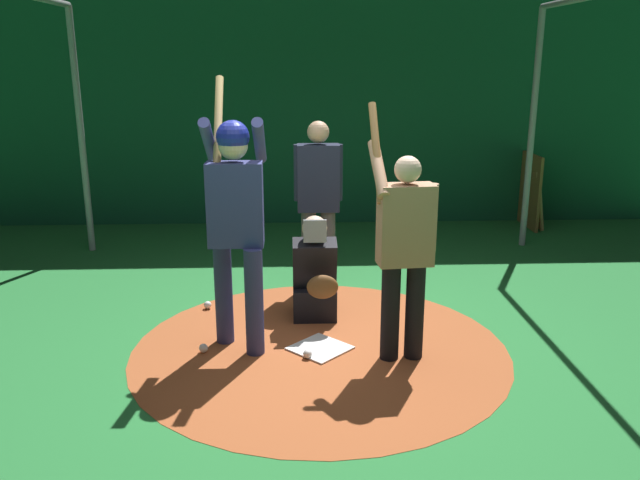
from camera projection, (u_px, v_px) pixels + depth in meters
name	position (u px, v px, depth m)	size (l,w,h in m)	color
ground_plane	(320.00, 349.00, 5.38)	(26.91, 26.91, 0.00)	#287A38
dirt_circle	(320.00, 349.00, 5.38)	(3.13, 3.13, 0.01)	#AD562D
home_plate	(320.00, 348.00, 5.38)	(0.42, 0.42, 0.01)	white
batter	(235.00, 212.00, 5.12)	(0.68, 0.49, 2.21)	navy
catcher	(315.00, 278.00, 5.94)	(0.58, 0.40, 0.99)	black
umpire	(318.00, 197.00, 6.53)	(0.22, 0.49, 1.75)	#4C4C51
visitor	(404.00, 245.00, 4.98)	(0.55, 0.52, 2.02)	black
back_wall	(307.00, 92.00, 9.16)	(0.22, 10.91, 3.74)	#145133
cage_frame	(320.00, 90.00, 4.81)	(6.15, 5.62, 2.97)	gray
bat_rack	(526.00, 190.00, 9.43)	(1.18, 0.20, 1.05)	olive
baseball_0	(208.00, 305.00, 6.24)	(0.07, 0.07, 0.07)	white
baseball_1	(203.00, 348.00, 5.30)	(0.07, 0.07, 0.07)	white
baseball_2	(308.00, 354.00, 5.20)	(0.07, 0.07, 0.07)	white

